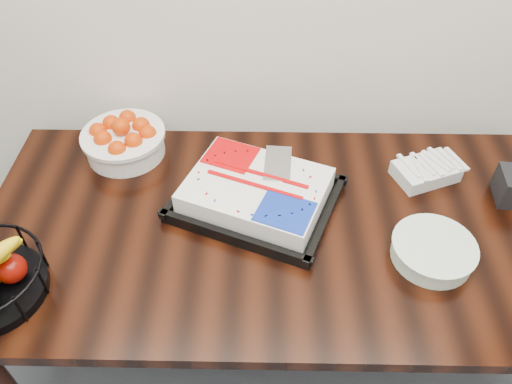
{
  "coord_description": "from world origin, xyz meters",
  "views": [
    {
      "loc": [
        -0.04,
        0.99,
        1.89
      ],
      "look_at": [
        -0.06,
        2.05,
        0.83
      ],
      "focal_mm": 35.0,
      "sensor_mm": 36.0,
      "label": 1
    }
  ],
  "objects_px": {
    "table": "(275,241)",
    "cake_tray": "(256,193)",
    "plate_stack": "(433,251)",
    "tangerine_bowl": "(123,135)"
  },
  "relations": [
    {
      "from": "table",
      "to": "cake_tray",
      "type": "xyz_separation_m",
      "value": [
        -0.06,
        0.08,
        0.13
      ]
    },
    {
      "from": "table",
      "to": "plate_stack",
      "type": "bearing_deg",
      "value": -15.54
    },
    {
      "from": "tangerine_bowl",
      "to": "plate_stack",
      "type": "height_order",
      "value": "tangerine_bowl"
    },
    {
      "from": "tangerine_bowl",
      "to": "plate_stack",
      "type": "bearing_deg",
      "value": -24.79
    },
    {
      "from": "table",
      "to": "cake_tray",
      "type": "height_order",
      "value": "cake_tray"
    },
    {
      "from": "table",
      "to": "cake_tray",
      "type": "relative_size",
      "value": 3.11
    },
    {
      "from": "tangerine_bowl",
      "to": "cake_tray",
      "type": "bearing_deg",
      "value": -27.38
    },
    {
      "from": "cake_tray",
      "to": "plate_stack",
      "type": "relative_size",
      "value": 2.43
    },
    {
      "from": "table",
      "to": "cake_tray",
      "type": "distance_m",
      "value": 0.17
    },
    {
      "from": "tangerine_bowl",
      "to": "plate_stack",
      "type": "xyz_separation_m",
      "value": [
        0.96,
        -0.44,
        -0.05
      ]
    }
  ]
}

